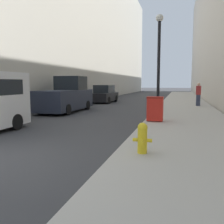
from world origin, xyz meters
TOP-DOWN VIEW (x-y plane):
  - sidewalk_right at (5.43, 18.00)m, footprint 3.99×60.00m
  - building_left_glass at (-9.98, 26.00)m, footprint 12.00×60.00m
  - fire_hydrant at (4.12, 1.51)m, footprint 0.47×0.36m
  - trash_bin at (3.93, 6.86)m, footprint 0.73×0.58m
  - lamppost at (3.79, 9.96)m, footprint 0.42×0.42m
  - pickup_truck at (-2.23, 10.62)m, footprint 2.02×5.20m
  - parked_sedan_near at (-2.10, 18.83)m, footprint 1.82×4.59m
  - pedestrian_on_sidewalk at (6.36, 15.53)m, footprint 0.35×0.23m

SIDE VIEW (x-z plane):
  - sidewalk_right at x=5.43m, z-range 0.00..0.15m
  - fire_hydrant at x=4.12m, z-range 0.17..0.93m
  - trash_bin at x=3.93m, z-range 0.16..1.28m
  - parked_sedan_near at x=-2.10m, z-range -0.08..1.60m
  - pickup_truck at x=-2.23m, z-range -0.19..2.14m
  - pedestrian_on_sidewalk at x=6.36m, z-range 0.15..1.90m
  - lamppost at x=3.79m, z-range 0.52..6.03m
  - building_left_glass at x=-9.98m, z-range 0.00..19.06m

